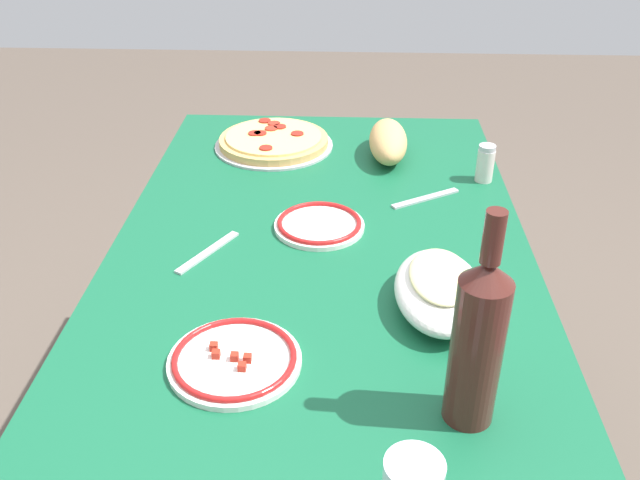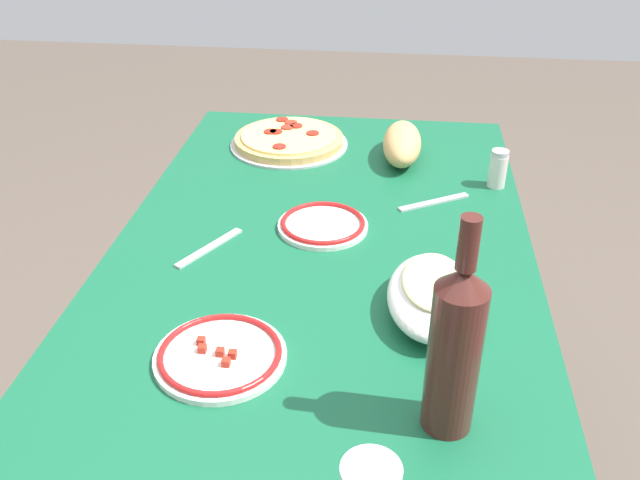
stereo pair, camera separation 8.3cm
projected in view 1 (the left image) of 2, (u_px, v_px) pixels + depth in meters
dining_table at (320, 306)px, 1.39m from camera, size 1.43×0.82×0.76m
pepperoni_pizza at (274, 141)px, 1.75m from camera, size 0.30×0.30×0.03m
baked_pasta_dish at (439, 288)px, 1.15m from camera, size 0.24×0.15×0.08m
wine_bottle at (478, 340)px, 0.89m from camera, size 0.07×0.07×0.32m
side_plate_near at (319, 224)px, 1.40m from camera, size 0.18×0.18×0.02m
side_plate_far at (235, 360)px, 1.05m from camera, size 0.20×0.20×0.02m
bread_loaf at (388, 141)px, 1.68m from camera, size 0.22×0.09×0.08m
spice_shaker at (485, 163)px, 1.57m from camera, size 0.04×0.04×0.09m
fork_left at (426, 198)px, 1.51m from camera, size 0.10×0.15×0.00m
fork_right at (208, 252)px, 1.32m from camera, size 0.16×0.10×0.00m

